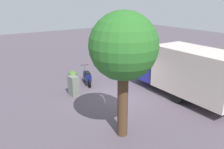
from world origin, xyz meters
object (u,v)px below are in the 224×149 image
(motorcycle, at_px, (87,77))
(street_tree, at_px, (124,48))
(box_truck_near, at_px, (183,69))
(bike_rack_hoop, at_px, (102,102))
(utility_cabinet, at_px, (74,86))
(stop_sign, at_px, (121,71))

(motorcycle, bearing_deg, street_tree, -179.83)
(box_truck_near, distance_m, bike_rack_hoop, 4.95)
(box_truck_near, bearing_deg, utility_cabinet, 56.09)
(stop_sign, bearing_deg, bike_rack_hoop, 3.94)
(stop_sign, height_order, utility_cabinet, stop_sign)
(box_truck_near, height_order, utility_cabinet, box_truck_near)
(motorcycle, distance_m, utility_cabinet, 1.87)
(motorcycle, bearing_deg, stop_sign, -171.69)
(motorcycle, bearing_deg, utility_cabinet, 141.77)
(box_truck_near, height_order, motorcycle, box_truck_near)
(utility_cabinet, relative_size, bike_rack_hoop, 1.36)
(motorcycle, distance_m, stop_sign, 4.79)
(box_truck_near, relative_size, utility_cabinet, 7.25)
(box_truck_near, relative_size, stop_sign, 2.56)
(box_truck_near, bearing_deg, street_tree, 105.49)
(stop_sign, xyz_separation_m, bike_rack_hoop, (1.60, 0.11, -2.19))
(utility_cabinet, bearing_deg, box_truck_near, -125.14)
(stop_sign, distance_m, bike_rack_hoop, 2.72)
(bike_rack_hoop, bearing_deg, box_truck_near, -113.29)
(street_tree, distance_m, bike_rack_hoop, 4.98)
(motorcycle, height_order, street_tree, street_tree)
(street_tree, height_order, utility_cabinet, street_tree)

